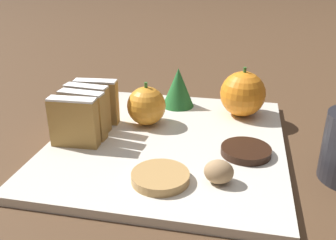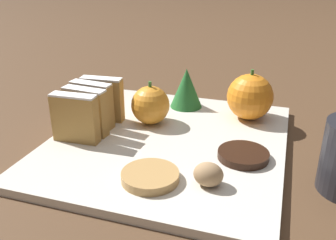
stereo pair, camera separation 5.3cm
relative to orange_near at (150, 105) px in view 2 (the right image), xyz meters
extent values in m
plane|color=#513823|center=(0.04, -0.05, -0.04)|extent=(6.00, 6.00, 0.00)
cube|color=silver|center=(0.04, -0.05, -0.04)|extent=(0.33, 0.36, 0.01)
cube|color=#B28442|center=(-0.08, -0.09, 0.00)|extent=(0.07, 0.02, 0.07)
cube|color=white|center=(-0.08, -0.09, 0.04)|extent=(0.07, 0.02, 0.00)
cube|color=#B28442|center=(-0.08, -0.06, 0.00)|extent=(0.07, 0.02, 0.07)
cube|color=white|center=(-0.08, -0.06, 0.04)|extent=(0.07, 0.02, 0.00)
cube|color=#B28442|center=(-0.08, -0.04, 0.00)|extent=(0.07, 0.02, 0.07)
cube|color=white|center=(-0.08, -0.04, 0.04)|extent=(0.07, 0.02, 0.00)
cube|color=#B28442|center=(-0.08, -0.01, 0.00)|extent=(0.07, 0.02, 0.07)
cube|color=white|center=(-0.08, -0.01, 0.04)|extent=(0.07, 0.02, 0.00)
sphere|color=orange|center=(0.00, 0.00, 0.00)|extent=(0.06, 0.06, 0.06)
cylinder|color=#38702D|center=(0.00, 0.00, 0.03)|extent=(0.01, 0.01, 0.01)
sphere|color=orange|center=(0.15, 0.07, 0.01)|extent=(0.07, 0.07, 0.07)
cylinder|color=#38702D|center=(0.15, 0.07, 0.05)|extent=(0.01, 0.01, 0.01)
ellipsoid|color=tan|center=(0.13, -0.15, -0.02)|extent=(0.04, 0.03, 0.03)
cylinder|color=black|center=(0.16, -0.07, -0.03)|extent=(0.07, 0.07, 0.01)
cylinder|color=tan|center=(0.06, -0.16, -0.02)|extent=(0.07, 0.07, 0.01)
cone|color=#23662D|center=(0.04, 0.09, 0.00)|extent=(0.06, 0.06, 0.07)
camera|label=1|loc=(0.14, -0.52, 0.22)|focal=40.00mm
camera|label=2|loc=(0.20, -0.51, 0.22)|focal=40.00mm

